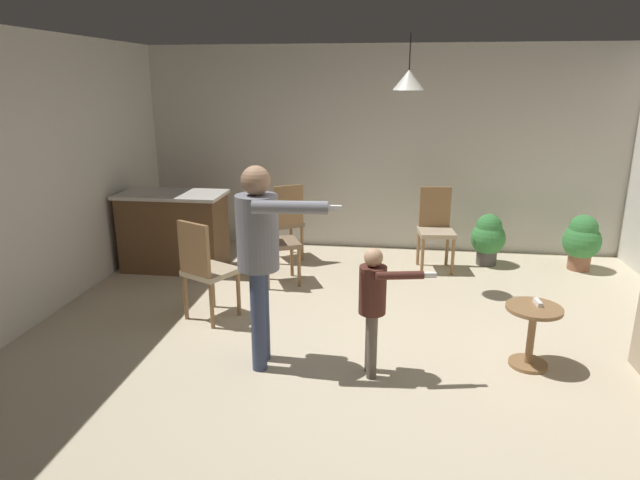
{
  "coord_description": "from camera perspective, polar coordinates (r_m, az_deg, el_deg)",
  "views": [
    {
      "loc": [
        0.19,
        -4.18,
        2.25
      ],
      "look_at": [
        -0.39,
        0.01,
        1.0
      ],
      "focal_mm": 30.55,
      "sensor_mm": 36.0,
      "label": 1
    }
  ],
  "objects": [
    {
      "name": "ceiling_light_pendant",
      "position": [
        5.76,
        9.29,
        16.24
      ],
      "size": [
        0.32,
        0.32,
        0.55
      ],
      "color": "silver"
    },
    {
      "name": "side_table_by_couch",
      "position": [
        4.74,
        21.31,
        -8.67
      ],
      "size": [
        0.44,
        0.44,
        0.52
      ],
      "color": "olive",
      "rests_on": "ground"
    },
    {
      "name": "potted_plant_corner",
      "position": [
        7.14,
        17.2,
        0.31
      ],
      "size": [
        0.43,
        0.43,
        0.65
      ],
      "color": "#4C4742",
      "rests_on": "ground"
    },
    {
      "name": "spare_remote_on_table",
      "position": [
        4.71,
        21.86,
        -6.09
      ],
      "size": [
        0.05,
        0.13,
        0.04
      ],
      "primitive_type": "cube",
      "rotation": [
        0.0,
        0.0,
        0.09
      ],
      "color": "white",
      "rests_on": "side_table_by_couch"
    },
    {
      "name": "person_adult",
      "position": [
        4.23,
        -6.34,
        -0.59
      ],
      "size": [
        0.83,
        0.47,
        1.64
      ],
      "rotation": [
        0.0,
        0.0,
        -1.49
      ],
      "color": "#384260",
      "rests_on": "ground"
    },
    {
      "name": "dining_chair_near_wall",
      "position": [
        5.28,
        -12.0,
        -2.76
      ],
      "size": [
        0.57,
        0.57,
        1.0
      ],
      "rotation": [
        0.0,
        0.0,
        5.81
      ],
      "color": "olive",
      "rests_on": "ground"
    },
    {
      "name": "kitchen_counter",
      "position": [
        6.88,
        -15.02,
        0.93
      ],
      "size": [
        1.26,
        0.66,
        0.95
      ],
      "color": "brown",
      "rests_on": "ground"
    },
    {
      "name": "person_child",
      "position": [
        4.19,
        5.65,
        -6.06
      ],
      "size": [
        0.57,
        0.3,
        1.05
      ],
      "rotation": [
        0.0,
        0.0,
        -1.38
      ],
      "color": "#60564C",
      "rests_on": "ground"
    },
    {
      "name": "dining_chair_by_counter",
      "position": [
        6.95,
        -3.63,
        2.21
      ],
      "size": [
        0.58,
        0.58,
        1.0
      ],
      "rotation": [
        0.0,
        0.0,
        0.59
      ],
      "color": "olive",
      "rests_on": "ground"
    },
    {
      "name": "potted_plant_by_wall",
      "position": [
        7.35,
        25.75,
        0.03
      ],
      "size": [
        0.45,
        0.45,
        0.69
      ],
      "color": "brown",
      "rests_on": "ground"
    },
    {
      "name": "ground",
      "position": [
        4.75,
        4.72,
        -11.87
      ],
      "size": [
        7.68,
        7.68,
        0.0
      ],
      "primitive_type": "plane",
      "color": "beige"
    },
    {
      "name": "dining_chair_centre_back",
      "position": [
        6.14,
        -4.94,
        0.25
      ],
      "size": [
        0.55,
        0.55,
        1.0
      ],
      "rotation": [
        0.0,
        0.0,
        5.13
      ],
      "color": "olive",
      "rests_on": "ground"
    },
    {
      "name": "wall_back",
      "position": [
        7.44,
        6.4,
        9.38
      ],
      "size": [
        6.4,
        0.1,
        2.7
      ],
      "primitive_type": "cube",
      "color": "beige",
      "rests_on": "ground"
    },
    {
      "name": "dining_chair_spare",
      "position": [
        6.79,
        12.01,
        1.51
      ],
      "size": [
        0.46,
        0.46,
        1.0
      ],
      "rotation": [
        0.0,
        0.0,
        3.24
      ],
      "color": "olive",
      "rests_on": "ground"
    }
  ]
}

